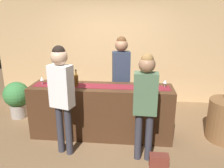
% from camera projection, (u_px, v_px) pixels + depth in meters
% --- Properties ---
extents(ground_plane, '(10.00, 10.00, 0.00)m').
position_uv_depth(ground_plane, '(102.00, 134.00, 4.16)').
color(ground_plane, brown).
extents(back_wall, '(6.00, 0.12, 2.90)m').
position_uv_depth(back_wall, '(112.00, 44.00, 5.53)').
color(back_wall, tan).
rests_on(back_wall, ground).
extents(bar_counter, '(2.53, 0.60, 0.96)m').
position_uv_depth(bar_counter, '(101.00, 111.00, 4.02)').
color(bar_counter, '#472B19').
rests_on(bar_counter, ground).
extents(counter_runner_cloth, '(2.40, 0.28, 0.01)m').
position_uv_depth(counter_runner_cloth, '(101.00, 86.00, 3.87)').
color(counter_runner_cloth, maroon).
rests_on(counter_runner_cloth, bar_counter).
extents(wine_bottle_amber, '(0.07, 0.07, 0.30)m').
position_uv_depth(wine_bottle_amber, '(76.00, 80.00, 3.84)').
color(wine_bottle_amber, brown).
rests_on(wine_bottle_amber, bar_counter).
extents(wine_bottle_clear, '(0.07, 0.07, 0.30)m').
position_uv_depth(wine_bottle_clear, '(52.00, 78.00, 4.00)').
color(wine_bottle_clear, '#B2C6C1').
rests_on(wine_bottle_clear, bar_counter).
extents(wine_glass_near_customer, '(0.07, 0.07, 0.14)m').
position_uv_depth(wine_glass_near_customer, '(142.00, 82.00, 3.79)').
color(wine_glass_near_customer, silver).
rests_on(wine_glass_near_customer, bar_counter).
extents(wine_glass_mid_counter, '(0.07, 0.07, 0.14)m').
position_uv_depth(wine_glass_mid_counter, '(165.00, 82.00, 3.78)').
color(wine_glass_mid_counter, silver).
rests_on(wine_glass_mid_counter, bar_counter).
extents(wine_glass_far_end, '(0.07, 0.07, 0.14)m').
position_uv_depth(wine_glass_far_end, '(42.00, 79.00, 3.95)').
color(wine_glass_far_end, silver).
rests_on(wine_glass_far_end, bar_counter).
extents(bartender, '(0.37, 0.26, 1.78)m').
position_uv_depth(bartender, '(121.00, 70.00, 4.35)').
color(bartender, '#26262B').
rests_on(bartender, ground).
extents(customer_sipping, '(0.35, 0.23, 1.67)m').
position_uv_depth(customer_sipping, '(145.00, 98.00, 3.16)').
color(customer_sipping, '#33333D').
rests_on(customer_sipping, ground).
extents(customer_browsing, '(0.38, 0.29, 1.75)m').
position_uv_depth(customer_browsing, '(61.00, 90.00, 3.30)').
color(customer_browsing, '#33333D').
rests_on(customer_browsing, ground).
extents(potted_plant_tall, '(0.55, 0.55, 0.80)m').
position_uv_depth(potted_plant_tall, '(17.00, 97.00, 4.76)').
color(potted_plant_tall, '#9E9389').
rests_on(potted_plant_tall, ground).
extents(handbag, '(0.28, 0.14, 0.22)m').
position_uv_depth(handbag, '(159.00, 161.00, 3.23)').
color(handbag, brown).
rests_on(handbag, ground).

